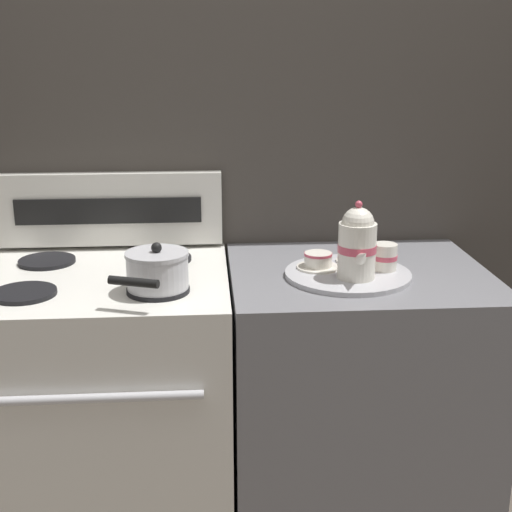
{
  "coord_description": "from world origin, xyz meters",
  "views": [
    {
      "loc": [
        -0.08,
        -1.93,
        1.56
      ],
      "look_at": [
        0.06,
        -0.1,
        1.01
      ],
      "focal_mm": 50.0,
      "sensor_mm": 36.0,
      "label": 1
    }
  ],
  "objects_px": {
    "teapot": "(357,244)",
    "creamer_jug": "(385,257)",
    "stove": "(109,423)",
    "saucepan": "(157,270)",
    "teacup_left": "(318,261)",
    "teacup_right": "(357,254)",
    "serving_tray": "(348,274)"
  },
  "relations": [
    {
      "from": "teacup_left",
      "to": "serving_tray",
      "type": "bearing_deg",
      "value": -28.09
    },
    {
      "from": "serving_tray",
      "to": "teacup_right",
      "type": "xyz_separation_m",
      "value": [
        0.04,
        0.1,
        0.03
      ]
    },
    {
      "from": "teapot",
      "to": "creamer_jug",
      "type": "xyz_separation_m",
      "value": [
        0.09,
        0.07,
        -0.06
      ]
    },
    {
      "from": "serving_tray",
      "to": "teapot",
      "type": "bearing_deg",
      "value": -77.58
    },
    {
      "from": "saucepan",
      "to": "teacup_left",
      "type": "bearing_deg",
      "value": 16.84
    },
    {
      "from": "teapot",
      "to": "creamer_jug",
      "type": "relative_size",
      "value": 2.85
    },
    {
      "from": "stove",
      "to": "teapot",
      "type": "xyz_separation_m",
      "value": [
        0.71,
        -0.11,
        0.57
      ]
    },
    {
      "from": "stove",
      "to": "serving_tray",
      "type": "bearing_deg",
      "value": -4.29
    },
    {
      "from": "teacup_left",
      "to": "creamer_jug",
      "type": "distance_m",
      "value": 0.19
    },
    {
      "from": "teapot",
      "to": "teacup_left",
      "type": "bearing_deg",
      "value": 133.57
    },
    {
      "from": "teapot",
      "to": "teacup_right",
      "type": "height_order",
      "value": "teapot"
    },
    {
      "from": "teapot",
      "to": "creamer_jug",
      "type": "bearing_deg",
      "value": 35.22
    },
    {
      "from": "stove",
      "to": "serving_tray",
      "type": "height_order",
      "value": "serving_tray"
    },
    {
      "from": "serving_tray",
      "to": "creamer_jug",
      "type": "distance_m",
      "value": 0.12
    },
    {
      "from": "stove",
      "to": "creamer_jug",
      "type": "xyz_separation_m",
      "value": [
        0.8,
        -0.04,
        0.52
      ]
    },
    {
      "from": "teapot",
      "to": "creamer_jug",
      "type": "height_order",
      "value": "teapot"
    },
    {
      "from": "stove",
      "to": "creamer_jug",
      "type": "height_order",
      "value": "creamer_jug"
    },
    {
      "from": "teacup_left",
      "to": "teacup_right",
      "type": "bearing_deg",
      "value": 23.8
    },
    {
      "from": "saucepan",
      "to": "serving_tray",
      "type": "height_order",
      "value": "saucepan"
    },
    {
      "from": "teapot",
      "to": "teacup_left",
      "type": "xyz_separation_m",
      "value": [
        -0.09,
        0.09,
        -0.08
      ]
    },
    {
      "from": "serving_tray",
      "to": "teacup_right",
      "type": "relative_size",
      "value": 2.92
    },
    {
      "from": "creamer_jug",
      "to": "teacup_right",
      "type": "bearing_deg",
      "value": 127.08
    },
    {
      "from": "teacup_right",
      "to": "saucepan",
      "type": "bearing_deg",
      "value": -161.6
    },
    {
      "from": "stove",
      "to": "saucepan",
      "type": "height_order",
      "value": "saucepan"
    },
    {
      "from": "stove",
      "to": "serving_tray",
      "type": "xyz_separation_m",
      "value": [
        0.7,
        -0.05,
        0.47
      ]
    },
    {
      "from": "teacup_right",
      "to": "teapot",
      "type": "bearing_deg",
      "value": -102.45
    },
    {
      "from": "saucepan",
      "to": "teacup_right",
      "type": "bearing_deg",
      "value": 18.4
    },
    {
      "from": "serving_tray",
      "to": "creamer_jug",
      "type": "height_order",
      "value": "creamer_jug"
    },
    {
      "from": "saucepan",
      "to": "teacup_right",
      "type": "distance_m",
      "value": 0.6
    },
    {
      "from": "teapot",
      "to": "teacup_right",
      "type": "bearing_deg",
      "value": 77.55
    },
    {
      "from": "teacup_left",
      "to": "teacup_right",
      "type": "height_order",
      "value": "same"
    },
    {
      "from": "stove",
      "to": "saucepan",
      "type": "distance_m",
      "value": 0.57
    }
  ]
}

